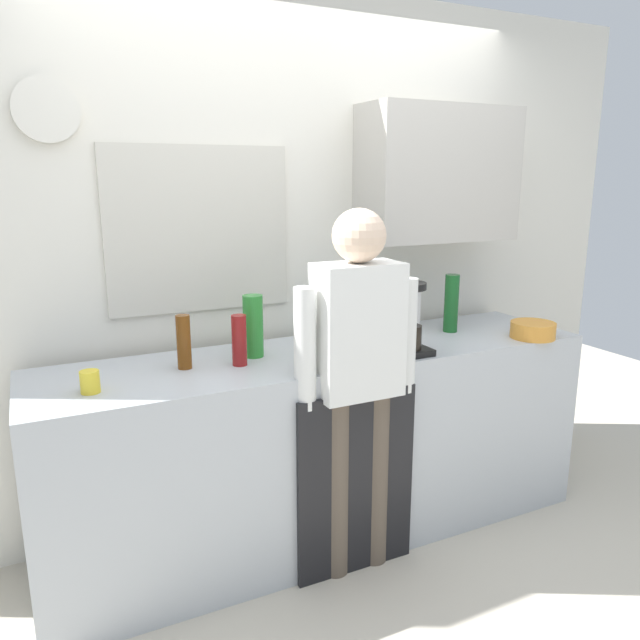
{
  "coord_description": "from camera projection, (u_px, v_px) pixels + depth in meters",
  "views": [
    {
      "loc": [
        -1.21,
        -2.11,
        1.72
      ],
      "look_at": [
        -0.05,
        0.25,
        1.1
      ],
      "focal_mm": 34.05,
      "sensor_mm": 36.0,
      "label": 1
    }
  ],
  "objects": [
    {
      "name": "bottle_green_wine",
      "position": [
        451.0,
        303.0,
        3.14
      ],
      "size": [
        0.07,
        0.07,
        0.3
      ],
      "primitive_type": "cylinder",
      "color": "#195923",
      "rests_on": "kitchen_counter"
    },
    {
      "name": "person_at_sink",
      "position": [
        357.0,
        365.0,
        2.54
      ],
      "size": [
        0.57,
        0.22,
        1.6
      ],
      "rotation": [
        0.0,
        0.0,
        0.13
      ],
      "color": "brown",
      "rests_on": "ground_plane"
    },
    {
      "name": "bottle_red_vinegar",
      "position": [
        239.0,
        340.0,
        2.58
      ],
      "size": [
        0.06,
        0.06,
        0.22
      ],
      "primitive_type": "cylinder",
      "color": "maroon",
      "rests_on": "kitchen_counter"
    },
    {
      "name": "dish_soap",
      "position": [
        327.0,
        324.0,
        2.99
      ],
      "size": [
        0.06,
        0.06,
        0.18
      ],
      "color": "blue",
      "rests_on": "kitchen_counter"
    },
    {
      "name": "kitchen_counter",
      "position": [
        325.0,
        444.0,
        2.91
      ],
      "size": [
        2.62,
        0.64,
        0.93
      ],
      "primitive_type": "cube",
      "color": "#B2B7BC",
      "rests_on": "ground_plane"
    },
    {
      "name": "bottle_clear_soda",
      "position": [
        253.0,
        326.0,
        2.7
      ],
      "size": [
        0.09,
        0.09,
        0.28
      ],
      "primitive_type": "cylinder",
      "color": "#2D8C33",
      "rests_on": "kitchen_counter"
    },
    {
      "name": "mixing_bowl",
      "position": [
        533.0,
        330.0,
        3.04
      ],
      "size": [
        0.22,
        0.22,
        0.08
      ],
      "primitive_type": "cylinder",
      "color": "orange",
      "rests_on": "kitchen_counter"
    },
    {
      "name": "coffee_maker",
      "position": [
        403.0,
        321.0,
        2.76
      ],
      "size": [
        0.2,
        0.2,
        0.33
      ],
      "color": "black",
      "rests_on": "kitchen_counter"
    },
    {
      "name": "back_wall_assembly",
      "position": [
        307.0,
        248.0,
        3.1
      ],
      "size": [
        4.22,
        0.42,
        2.6
      ],
      "color": "silver",
      "rests_on": "ground_plane"
    },
    {
      "name": "bottle_amber_beer",
      "position": [
        184.0,
        342.0,
        2.53
      ],
      "size": [
        0.06,
        0.06,
        0.23
      ],
      "primitive_type": "cylinder",
      "color": "brown",
      "rests_on": "kitchen_counter"
    },
    {
      "name": "ground_plane",
      "position": [
        354.0,
        564.0,
        2.76
      ],
      "size": [
        8.0,
        8.0,
        0.0
      ],
      "primitive_type": "plane",
      "color": "beige"
    },
    {
      "name": "cup_yellow_cup",
      "position": [
        90.0,
        382.0,
        2.26
      ],
      "size": [
        0.07,
        0.07,
        0.08
      ],
      "primitive_type": "cylinder",
      "color": "yellow",
      "rests_on": "kitchen_counter"
    },
    {
      "name": "dishwasher_panel",
      "position": [
        357.0,
        484.0,
        2.63
      ],
      "size": [
        0.56,
        0.02,
        0.84
      ],
      "primitive_type": "cube",
      "color": "black",
      "rests_on": "ground_plane"
    }
  ]
}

